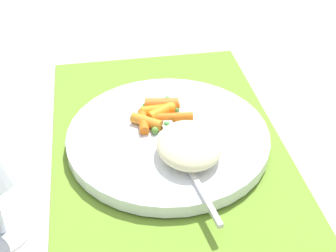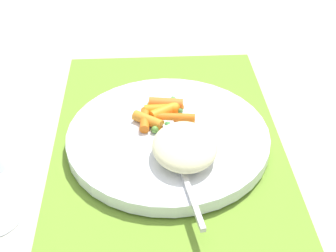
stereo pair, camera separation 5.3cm
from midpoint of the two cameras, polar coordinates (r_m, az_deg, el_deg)
ground_plane at (r=0.63m, az=-2.45°, el=-2.48°), size 2.40×2.40×0.00m
placemat at (r=0.62m, az=-2.46°, el=-2.27°), size 0.47×0.30×0.01m
plate at (r=0.62m, az=-2.48°, el=-1.45°), size 0.26×0.26×0.02m
rice_mound at (r=0.57m, az=-0.15°, el=-2.40°), size 0.09×0.08×0.03m
carrot_portion at (r=0.63m, az=-3.47°, el=1.54°), size 0.07×0.08×0.02m
pea_scatter at (r=0.63m, az=-3.46°, el=0.82°), size 0.08×0.08×0.01m
fork at (r=0.58m, az=-1.26°, el=-3.15°), size 0.21×0.04×0.01m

